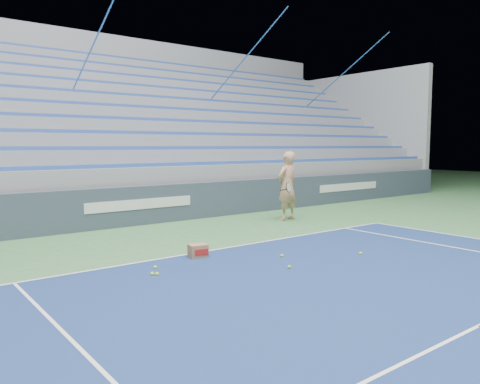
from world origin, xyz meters
name	(u,v)px	position (x,y,z in m)	size (l,w,h in m)	color
sponsor_barrier	(139,205)	(0.00, 15.88, 0.55)	(30.00, 0.32, 1.10)	#354151
bleachers	(70,142)	(0.00, 21.60, 2.36)	(31.00, 9.15, 7.30)	gray
tennis_player	(287,186)	(3.90, 13.94, 1.03)	(1.01, 0.91, 2.06)	tan
ball_box	(198,251)	(-0.79, 11.56, 0.13)	(0.40, 0.34, 0.27)	#936A47
tennis_ball_0	(361,254)	(1.95, 9.69, 0.03)	(0.07, 0.07, 0.07)	#BBEC30
tennis_ball_1	(282,256)	(0.54, 10.54, 0.03)	(0.07, 0.07, 0.07)	#BBEC30
tennis_ball_2	(157,274)	(-2.07, 10.87, 0.03)	(0.07, 0.07, 0.07)	#BBEC30
tennis_ball_3	(155,267)	(-1.88, 11.29, 0.03)	(0.07, 0.07, 0.07)	#BBEC30
tennis_ball_4	(289,267)	(0.05, 9.81, 0.03)	(0.07, 0.07, 0.07)	#BBEC30
tennis_ball_5	(152,274)	(-2.12, 10.94, 0.03)	(0.07, 0.07, 0.07)	#BBEC30
tennis_ball_6	(193,245)	(-0.30, 12.51, 0.03)	(0.07, 0.07, 0.07)	#BBEC30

